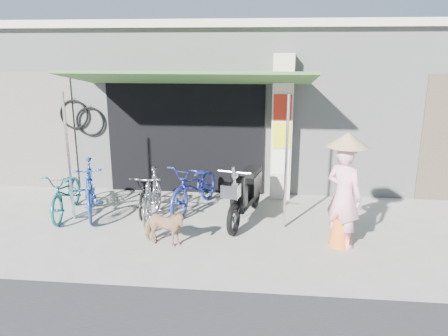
# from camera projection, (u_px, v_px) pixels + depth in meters

# --- Properties ---
(ground) EXTENTS (80.00, 80.00, 0.00)m
(ground) POSITION_uv_depth(u_px,v_px,m) (230.00, 243.00, 7.16)
(ground) COLOR #A49E94
(ground) RESTS_ON ground
(bicycle_shop) EXTENTS (12.30, 5.30, 3.66)m
(bicycle_shop) POSITION_uv_depth(u_px,v_px,m) (247.00, 98.00, 11.57)
(bicycle_shop) COLOR #949991
(bicycle_shop) RESTS_ON ground
(shop_pillar) EXTENTS (0.42, 0.44, 3.00)m
(shop_pillar) POSITION_uv_depth(u_px,v_px,m) (282.00, 128.00, 9.03)
(shop_pillar) COLOR beige
(shop_pillar) RESTS_ON ground
(awning) EXTENTS (4.60, 1.88, 2.72)m
(awning) POSITION_uv_depth(u_px,v_px,m) (190.00, 80.00, 8.15)
(awning) COLOR #36622C
(awning) RESTS_ON ground
(neighbour_left) EXTENTS (2.60, 0.06, 2.60)m
(neighbour_left) POSITION_uv_depth(u_px,v_px,m) (19.00, 131.00, 9.80)
(neighbour_left) COLOR #6B665B
(neighbour_left) RESTS_ON ground
(bike_teal) EXTENTS (0.84, 1.76, 0.89)m
(bike_teal) POSITION_uv_depth(u_px,v_px,m) (67.00, 192.00, 8.28)
(bike_teal) COLOR #165F63
(bike_teal) RESTS_ON ground
(bike_blue) EXTENTS (1.08, 1.81, 1.05)m
(bike_blue) POSITION_uv_depth(u_px,v_px,m) (90.00, 188.00, 8.26)
(bike_blue) COLOR #22439C
(bike_blue) RESTS_ON ground
(bike_black) EXTENTS (0.64, 1.54, 0.79)m
(bike_black) POSITION_uv_depth(u_px,v_px,m) (148.00, 192.00, 8.48)
(bike_black) COLOR black
(bike_black) RESTS_ON ground
(bike_silver) EXTENTS (0.55, 1.63, 0.96)m
(bike_silver) POSITION_uv_depth(u_px,v_px,m) (152.00, 195.00, 8.00)
(bike_silver) COLOR #A7A8AC
(bike_silver) RESTS_ON ground
(bike_navy) EXTENTS (1.17, 1.94, 0.96)m
(bike_navy) POSITION_uv_depth(u_px,v_px,m) (195.00, 186.00, 8.56)
(bike_navy) COLOR navy
(bike_navy) RESTS_ON ground
(street_dog) EXTENTS (0.79, 0.44, 0.63)m
(street_dog) POSITION_uv_depth(u_px,v_px,m) (164.00, 227.00, 6.98)
(street_dog) COLOR tan
(street_dog) RESTS_ON ground
(moped) EXTENTS (0.72, 1.97, 1.13)m
(moped) POSITION_uv_depth(u_px,v_px,m) (246.00, 193.00, 8.02)
(moped) COLOR black
(moped) RESTS_ON ground
(nun) EXTENTS (0.72, 0.71, 1.85)m
(nun) POSITION_uv_depth(u_px,v_px,m) (344.00, 192.00, 6.84)
(nun) COLOR #F8A7B9
(nun) RESTS_ON ground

